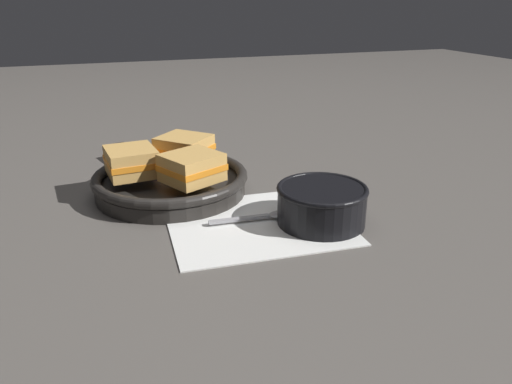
% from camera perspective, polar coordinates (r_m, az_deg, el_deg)
% --- Properties ---
extents(ground_plane, '(4.00, 4.00, 0.00)m').
position_cam_1_polar(ground_plane, '(0.82, -2.50, -1.98)').
color(ground_plane, '#56514C').
extents(napkin, '(0.28, 0.24, 0.00)m').
position_cam_1_polar(napkin, '(0.77, 0.14, -3.51)').
color(napkin, white).
rests_on(napkin, ground_plane).
extents(soup_bowl, '(0.14, 0.14, 0.06)m').
position_cam_1_polar(soup_bowl, '(0.76, 7.52, -1.21)').
color(soup_bowl, black).
rests_on(soup_bowl, ground_plane).
extents(spoon, '(0.14, 0.03, 0.01)m').
position_cam_1_polar(spoon, '(0.78, 1.70, -2.70)').
color(spoon, '#9E9EA3').
rests_on(spoon, napkin).
extents(skillet, '(0.27, 0.38, 0.04)m').
position_cam_1_polar(skillet, '(0.89, -9.76, 1.14)').
color(skillet, black).
rests_on(skillet, ground_plane).
extents(sandwich_near_left, '(0.12, 0.12, 0.05)m').
position_cam_1_polar(sandwich_near_left, '(0.93, -8.20, 4.95)').
color(sandwich_near_left, tan).
rests_on(sandwich_near_left, skillet).
extents(sandwich_near_right, '(0.09, 0.10, 0.05)m').
position_cam_1_polar(sandwich_near_right, '(0.87, -14.06, 3.39)').
color(sandwich_near_right, tan).
rests_on(sandwich_near_right, skillet).
extents(sandwich_far_left, '(0.11, 0.11, 0.05)m').
position_cam_1_polar(sandwich_far_left, '(0.83, -7.34, 2.80)').
color(sandwich_far_left, tan).
rests_on(sandwich_far_left, skillet).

